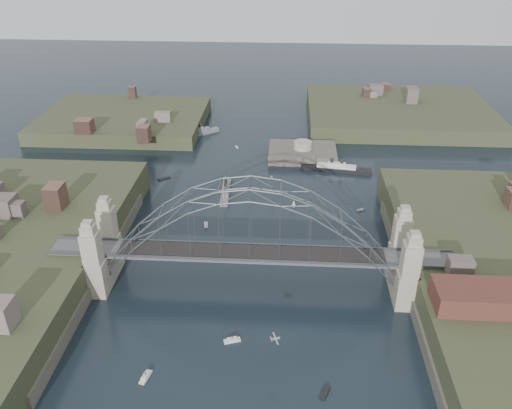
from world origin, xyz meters
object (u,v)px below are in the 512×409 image
object	(u,v)px
bridge	(250,237)
fort_island	(302,158)
wharf_shed	(491,298)
naval_cruiser_far	(198,133)
ocean_liner	(336,169)
naval_cruiser_near	(226,191)

from	to	relation	value
bridge	fort_island	bearing A→B (deg)	80.27
wharf_shed	naval_cruiser_far	size ratio (longest dim) A/B	1.39
fort_island	naval_cruiser_far	bearing A→B (deg)	155.30
naval_cruiser_far	ocean_liner	bearing A→B (deg)	-29.93
bridge	naval_cruiser_far	bearing A→B (deg)	106.28
bridge	naval_cruiser_far	world-z (taller)	bridge
ocean_liner	wharf_shed	bearing A→B (deg)	-73.66
naval_cruiser_near	ocean_liner	size ratio (longest dim) A/B	0.76
wharf_shed	ocean_liner	xyz separation A→B (m)	(-21.59, 73.67, -9.17)
wharf_shed	ocean_liner	distance (m)	77.31
naval_cruiser_far	ocean_liner	world-z (taller)	naval_cruiser_far
naval_cruiser_near	naval_cruiser_far	distance (m)	47.09
fort_island	naval_cruiser_near	world-z (taller)	fort_island
wharf_shed	naval_cruiser_far	distance (m)	123.12
naval_cruiser_far	ocean_liner	xyz separation A→B (m)	(47.88, -27.56, -0.05)
fort_island	ocean_liner	distance (m)	14.71
bridge	naval_cruiser_near	bearing A→B (deg)	103.54
naval_cruiser_far	ocean_liner	size ratio (longest dim) A/B	0.65
bridge	naval_cruiser_far	size ratio (longest dim) A/B	5.83
naval_cruiser_far	fort_island	bearing A→B (deg)	-24.70
fort_island	bridge	bearing A→B (deg)	-99.73
bridge	naval_cruiser_far	distance (m)	91.59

